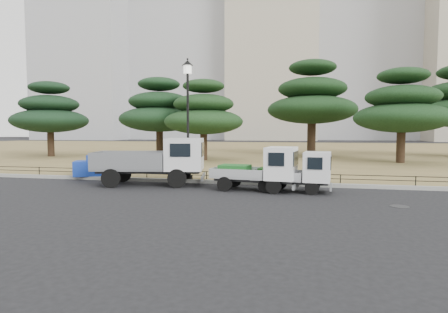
% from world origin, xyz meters
% --- Properties ---
extents(ground, '(220.00, 220.00, 0.00)m').
position_xyz_m(ground, '(0.00, 0.00, 0.00)').
color(ground, black).
extents(lawn, '(120.00, 56.00, 0.15)m').
position_xyz_m(lawn, '(0.00, 30.60, 0.07)').
color(lawn, olive).
rests_on(lawn, ground).
extents(curb, '(120.00, 0.25, 0.16)m').
position_xyz_m(curb, '(0.00, 2.60, 0.08)').
color(curb, gray).
rests_on(curb, ground).
extents(truck_large, '(5.08, 2.81, 2.09)m').
position_xyz_m(truck_large, '(-3.02, 1.61, 1.16)').
color(truck_large, black).
rests_on(truck_large, ground).
extents(truck_kei_front, '(3.52, 1.81, 1.79)m').
position_xyz_m(truck_kei_front, '(1.75, 1.00, 0.89)').
color(truck_kei_front, black).
rests_on(truck_kei_front, ground).
extents(truck_kei_rear, '(3.15, 1.53, 1.60)m').
position_xyz_m(truck_kei_rear, '(3.21, 1.05, 0.80)').
color(truck_kei_rear, black).
rests_on(truck_kei_rear, ground).
extents(street_lamp, '(0.50, 0.50, 5.57)m').
position_xyz_m(street_lamp, '(-1.95, 2.90, 3.92)').
color(street_lamp, black).
rests_on(street_lamp, lawn).
extents(pipe_fence, '(38.00, 0.04, 0.40)m').
position_xyz_m(pipe_fence, '(0.00, 2.75, 0.44)').
color(pipe_fence, black).
rests_on(pipe_fence, lawn).
extents(tarp_pile, '(1.95, 1.74, 1.07)m').
position_xyz_m(tarp_pile, '(-7.14, 3.01, 0.58)').
color(tarp_pile, '#1639B2').
rests_on(tarp_pile, lawn).
extents(manhole, '(0.60, 0.60, 0.01)m').
position_xyz_m(manhole, '(6.50, -1.20, 0.01)').
color(manhole, '#2D2D30').
rests_on(manhole, ground).
extents(pine_west_far, '(6.53, 6.53, 6.60)m').
position_xyz_m(pine_west_far, '(-18.68, 15.10, 3.96)').
color(pine_west_far, black).
rests_on(pine_west_far, lawn).
extents(pine_west_near, '(6.85, 6.85, 6.85)m').
position_xyz_m(pine_west_near, '(-8.94, 16.51, 4.10)').
color(pine_west_near, black).
rests_on(pine_west_near, lawn).
extents(pine_center_left, '(6.10, 6.10, 6.20)m').
position_xyz_m(pine_center_left, '(-4.23, 13.86, 3.73)').
color(pine_center_left, black).
rests_on(pine_center_left, lawn).
extents(pine_center_right, '(8.34, 8.34, 8.85)m').
position_xyz_m(pine_center_right, '(3.99, 22.22, 5.27)').
color(pine_center_right, black).
rests_on(pine_center_right, lawn).
extents(pine_east_near, '(6.61, 6.61, 6.68)m').
position_xyz_m(pine_east_near, '(10.09, 14.58, 4.01)').
color(pine_east_near, black).
rests_on(pine_east_near, lawn).
extents(tower_far_west, '(24.00, 20.00, 65.00)m').
position_xyz_m(tower_far_west, '(-55.00, 80.00, 32.50)').
color(tower_far_west, '#A0A0A5').
rests_on(tower_far_west, ground).
extents(tower_center_left, '(22.00, 20.00, 55.00)m').
position_xyz_m(tower_center_left, '(-5.00, 85.00, 27.50)').
color(tower_center_left, '#AAA08C').
rests_on(tower_center_left, ground).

